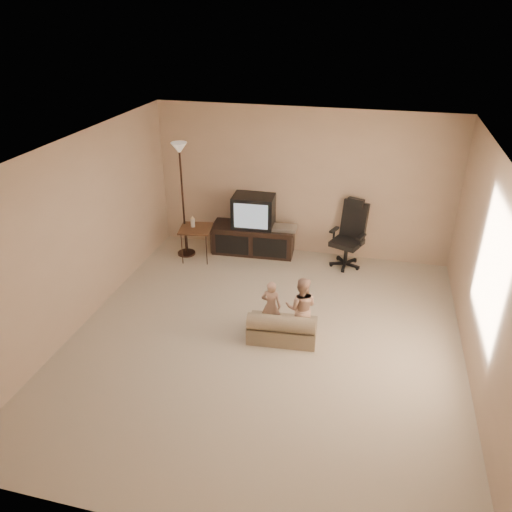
% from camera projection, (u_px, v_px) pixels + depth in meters
% --- Properties ---
extents(floor, '(5.50, 5.50, 0.00)m').
position_uv_depth(floor, '(264.00, 341.00, 6.52)').
color(floor, beige).
rests_on(floor, ground).
extents(room_shell, '(5.50, 5.50, 5.50)m').
position_uv_depth(room_shell, '(265.00, 235.00, 5.83)').
color(room_shell, white).
rests_on(room_shell, floor).
extents(tv_stand, '(1.49, 0.62, 1.05)m').
position_uv_depth(tv_stand, '(254.00, 229.00, 8.64)').
color(tv_stand, black).
rests_on(tv_stand, floor).
extents(office_chair, '(0.68, 0.69, 1.13)m').
position_uv_depth(office_chair, '(349.00, 243.00, 8.23)').
color(office_chair, black).
rests_on(office_chair, floor).
extents(side_table, '(0.60, 0.60, 0.78)m').
position_uv_depth(side_table, '(195.00, 229.00, 8.37)').
color(side_table, brown).
rests_on(side_table, floor).
extents(floor_lamp, '(0.31, 0.31, 1.97)m').
position_uv_depth(floor_lamp, '(181.00, 175.00, 8.12)').
color(floor_lamp, black).
rests_on(floor_lamp, floor).
extents(child_sofa, '(0.92, 0.57, 0.43)m').
position_uv_depth(child_sofa, '(282.00, 328.00, 6.46)').
color(child_sofa, gray).
rests_on(child_sofa, floor).
extents(toddler_left, '(0.27, 0.20, 0.73)m').
position_uv_depth(toddler_left, '(271.00, 306.00, 6.59)').
color(toddler_left, tan).
rests_on(toddler_left, floor).
extents(toddler_right, '(0.44, 0.27, 0.86)m').
position_uv_depth(toddler_right, '(301.00, 308.00, 6.43)').
color(toddler_right, tan).
rests_on(toddler_right, floor).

